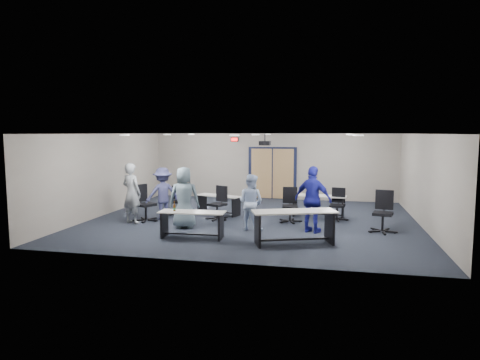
% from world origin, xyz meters
% --- Properties ---
extents(floor, '(10.00, 10.00, 0.00)m').
position_xyz_m(floor, '(0.00, 0.00, 0.00)').
color(floor, black).
rests_on(floor, ground).
extents(back_wall, '(10.00, 0.04, 2.70)m').
position_xyz_m(back_wall, '(0.00, 4.50, 1.35)').
color(back_wall, gray).
rests_on(back_wall, floor).
extents(front_wall, '(10.00, 0.04, 2.70)m').
position_xyz_m(front_wall, '(0.00, -4.50, 1.35)').
color(front_wall, gray).
rests_on(front_wall, floor).
extents(left_wall, '(0.04, 9.00, 2.70)m').
position_xyz_m(left_wall, '(-5.00, 0.00, 1.35)').
color(left_wall, gray).
rests_on(left_wall, floor).
extents(right_wall, '(0.04, 9.00, 2.70)m').
position_xyz_m(right_wall, '(5.00, 0.00, 1.35)').
color(right_wall, gray).
rests_on(right_wall, floor).
extents(ceiling, '(10.00, 9.00, 0.04)m').
position_xyz_m(ceiling, '(0.00, 0.00, 2.70)').
color(ceiling, silver).
rests_on(ceiling, back_wall).
extents(double_door, '(2.00, 0.07, 2.20)m').
position_xyz_m(double_door, '(0.00, 4.46, 1.05)').
color(double_door, black).
rests_on(double_door, back_wall).
extents(exit_sign, '(0.32, 0.07, 0.18)m').
position_xyz_m(exit_sign, '(-1.60, 4.44, 2.45)').
color(exit_sign, black).
rests_on(exit_sign, back_wall).
extents(ceiling_projector, '(0.35, 0.32, 0.37)m').
position_xyz_m(ceiling_projector, '(0.30, 0.50, 2.40)').
color(ceiling_projector, black).
rests_on(ceiling_projector, ceiling).
extents(ceiling_can_lights, '(6.24, 5.74, 0.02)m').
position_xyz_m(ceiling_can_lights, '(0.00, 0.25, 2.67)').
color(ceiling_can_lights, white).
rests_on(ceiling_can_lights, ceiling).
extents(table_front_left, '(1.74, 0.65, 0.96)m').
position_xyz_m(table_front_left, '(-1.12, -2.58, 0.48)').
color(table_front_left, beige).
rests_on(table_front_left, floor).
extents(table_front_right, '(2.16, 1.34, 0.83)m').
position_xyz_m(table_front_right, '(1.53, -2.64, 0.57)').
color(table_front_right, beige).
rests_on(table_front_right, floor).
extents(table_back_left, '(1.67, 1.05, 0.64)m').
position_xyz_m(table_back_left, '(-1.29, 0.71, 0.44)').
color(table_back_left, beige).
rests_on(table_back_left, floor).
extents(table_back_right, '(1.80, 0.75, 0.82)m').
position_xyz_m(table_back_right, '(2.01, 0.95, 0.49)').
color(table_back_right, beige).
rests_on(table_back_right, floor).
extents(chair_back_a, '(0.74, 0.74, 0.96)m').
position_xyz_m(chair_back_a, '(-2.62, 0.36, 0.48)').
color(chair_back_a, black).
rests_on(chair_back_a, floor).
extents(chair_back_b, '(0.90, 0.90, 1.06)m').
position_xyz_m(chair_back_b, '(-1.10, -0.19, 0.53)').
color(chair_back_b, black).
rests_on(chair_back_b, floor).
extents(chair_back_c, '(0.74, 0.74, 1.06)m').
position_xyz_m(chair_back_c, '(1.18, -0.08, 0.53)').
color(chair_back_c, black).
rests_on(chair_back_c, floor).
extents(chair_back_d, '(0.73, 0.73, 1.01)m').
position_xyz_m(chair_back_d, '(2.60, 0.53, 0.50)').
color(chair_back_d, black).
rests_on(chair_back_d, floor).
extents(chair_loose_left, '(0.96, 0.96, 1.13)m').
position_xyz_m(chair_loose_left, '(-3.20, -0.87, 0.57)').
color(chair_loose_left, black).
rests_on(chair_loose_left, floor).
extents(chair_loose_right, '(0.87, 0.87, 1.15)m').
position_xyz_m(chair_loose_right, '(3.80, -0.91, 0.58)').
color(chair_loose_right, black).
rests_on(chair_loose_right, floor).
extents(person_gray, '(0.77, 0.62, 1.83)m').
position_xyz_m(person_gray, '(-3.49, -1.21, 0.92)').
color(person_gray, '#8F959C').
rests_on(person_gray, floor).
extents(person_plaid, '(0.97, 0.75, 1.77)m').
position_xyz_m(person_plaid, '(-1.72, -1.49, 0.88)').
color(person_plaid, slate).
rests_on(person_plaid, floor).
extents(person_lightblue, '(0.93, 0.83, 1.58)m').
position_xyz_m(person_lightblue, '(0.19, -1.31, 0.79)').
color(person_lightblue, '#B7CCF3').
rests_on(person_lightblue, floor).
extents(person_navy, '(1.16, 0.83, 1.83)m').
position_xyz_m(person_navy, '(1.92, -1.29, 0.92)').
color(person_navy, navy).
rests_on(person_navy, floor).
extents(person_back, '(1.23, 1.11, 1.65)m').
position_xyz_m(person_back, '(-2.77, -0.54, 0.82)').
color(person_back, '#393A67').
rests_on(person_back, floor).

